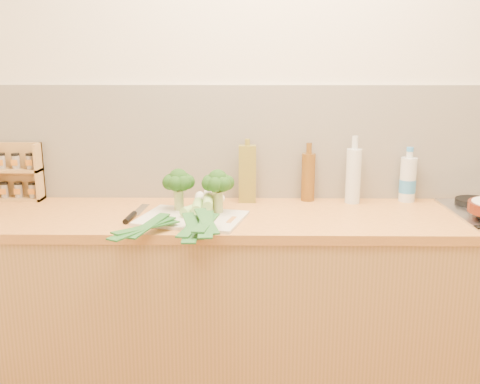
# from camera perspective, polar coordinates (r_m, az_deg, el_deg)

# --- Properties ---
(room_shell) EXTENTS (3.50, 3.50, 3.50)m
(room_shell) POSITION_cam_1_polar(r_m,az_deg,el_deg) (2.56, 4.45, 5.26)
(room_shell) COLOR beige
(room_shell) RESTS_ON ground
(counter) EXTENTS (3.20, 0.62, 0.90)m
(counter) POSITION_cam_1_polar(r_m,az_deg,el_deg) (2.49, 4.57, -12.35)
(counter) COLOR #B3814A
(counter) RESTS_ON ground
(chopping_board) EXTENTS (0.48, 0.40, 0.01)m
(chopping_board) POSITION_cam_1_polar(r_m,az_deg,el_deg) (2.24, -5.15, -2.81)
(chopping_board) COLOR beige
(chopping_board) RESTS_ON counter
(broccoli_left) EXTENTS (0.14, 0.14, 0.18)m
(broccoli_left) POSITION_cam_1_polar(r_m,az_deg,el_deg) (2.33, -6.58, 1.07)
(broccoli_left) COLOR #94A660
(broccoli_left) RESTS_ON chopping_board
(broccoli_right) EXTENTS (0.14, 0.14, 0.19)m
(broccoli_right) POSITION_cam_1_polar(r_m,az_deg,el_deg) (2.27, -2.40, 0.95)
(broccoli_right) COLOR #94A660
(broccoli_right) RESTS_ON chopping_board
(leek_front) EXTENTS (0.39, 0.64, 0.04)m
(leek_front) POSITION_cam_1_polar(r_m,az_deg,el_deg) (2.23, -5.85, -2.13)
(leek_front) COLOR white
(leek_front) RESTS_ON chopping_board
(leek_mid) EXTENTS (0.11, 0.68, 0.04)m
(leek_mid) POSITION_cam_1_polar(r_m,az_deg,el_deg) (2.17, -4.69, -2.02)
(leek_mid) COLOR white
(leek_mid) RESTS_ON chopping_board
(leek_back) EXTENTS (0.11, 0.68, 0.04)m
(leek_back) POSITION_cam_1_polar(r_m,az_deg,el_deg) (2.16, -3.49, -1.56)
(leek_back) COLOR white
(leek_back) RESTS_ON chopping_board
(chefs_knife) EXTENTS (0.05, 0.33, 0.02)m
(chefs_knife) POSITION_cam_1_polar(r_m,az_deg,el_deg) (2.31, -11.38, -2.47)
(chefs_knife) COLOR silver
(chefs_knife) RESTS_ON counter
(spice_rack) EXTENTS (0.23, 0.09, 0.27)m
(spice_rack) POSITION_cam_1_polar(r_m,az_deg,el_deg) (2.76, -22.57, 1.67)
(spice_rack) COLOR #B4854D
(spice_rack) RESTS_ON counter
(oil_tin) EXTENTS (0.08, 0.05, 0.30)m
(oil_tin) POSITION_cam_1_polar(r_m,az_deg,el_deg) (2.49, 0.78, 1.99)
(oil_tin) COLOR olive
(oil_tin) RESTS_ON counter
(glass_bottle) EXTENTS (0.07, 0.07, 0.31)m
(glass_bottle) POSITION_cam_1_polar(r_m,az_deg,el_deg) (2.54, 12.00, 1.79)
(glass_bottle) COLOR silver
(glass_bottle) RESTS_ON counter
(amber_bottle) EXTENTS (0.06, 0.06, 0.28)m
(amber_bottle) POSITION_cam_1_polar(r_m,az_deg,el_deg) (2.55, 7.29, 1.68)
(amber_bottle) COLOR brown
(amber_bottle) RESTS_ON counter
(water_bottle) EXTENTS (0.08, 0.08, 0.24)m
(water_bottle) POSITION_cam_1_polar(r_m,az_deg,el_deg) (2.64, 17.46, 1.16)
(water_bottle) COLOR silver
(water_bottle) RESTS_ON counter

